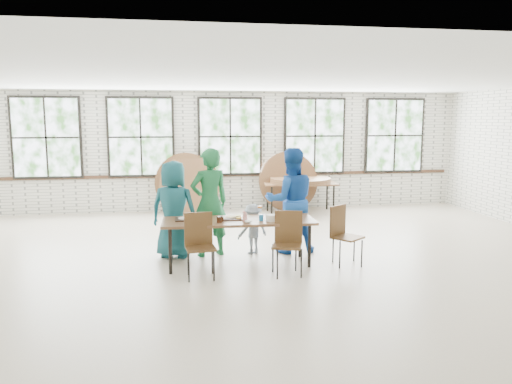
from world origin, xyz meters
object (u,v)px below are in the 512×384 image
chair_near_right (288,237)px  storage_table (300,185)px  chair_near_left (199,239)px  dining_table (239,223)px

chair_near_right → storage_table: 5.00m
chair_near_left → storage_table: chair_near_left is taller
dining_table → chair_near_left: 0.81m
dining_table → storage_table: bearing=66.3°
chair_near_right → storage_table: size_ratio=0.51×
dining_table → chair_near_right: (0.67, -0.54, -0.13)m
dining_table → chair_near_left: chair_near_left is taller
chair_near_right → storage_table: chair_near_right is taller
chair_near_left → chair_near_right: same height
chair_near_right → dining_table: bearing=160.2°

